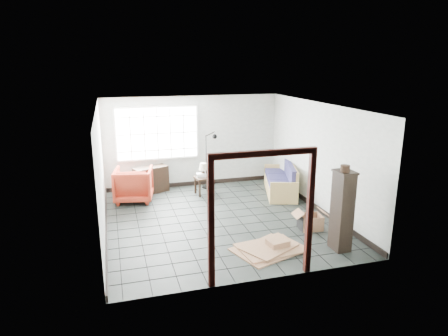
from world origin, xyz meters
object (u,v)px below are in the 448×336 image
object	(u,v)px
armchair	(134,183)
side_table	(204,180)
futon_sofa	(282,182)
tall_shelf	(342,210)

from	to	relation	value
armchair	side_table	bearing A→B (deg)	-169.64
futon_sofa	side_table	bearing A→B (deg)	-175.21
side_table	tall_shelf	xyz separation A→B (m)	(1.76, -3.94, 0.39)
futon_sofa	side_table	world-z (taller)	futon_sofa
futon_sofa	tall_shelf	distance (m)	3.53
side_table	armchair	bearing A→B (deg)	179.65
tall_shelf	armchair	bearing A→B (deg)	131.62
side_table	tall_shelf	bearing A→B (deg)	-65.91
side_table	futon_sofa	bearing A→B (deg)	-12.50
futon_sofa	tall_shelf	size ratio (longest dim) A/B	1.30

